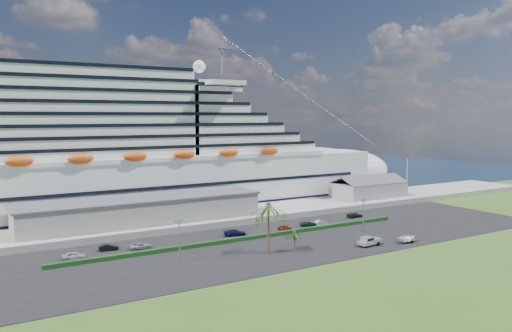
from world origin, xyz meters
TOP-DOWN VIEW (x-y plane):
  - ground at (0.00, 0.00)m, footprint 420.00×420.00m
  - asphalt_lot at (0.00, 11.00)m, footprint 140.00×38.00m
  - wharf at (0.00, 40.00)m, footprint 240.00×20.00m
  - water at (0.00, 130.00)m, footprint 420.00×160.00m
  - cruise_ship at (-21.53, 64.00)m, footprint 191.00×38.00m
  - terminal_building at (-25.00, 40.00)m, footprint 61.00×15.00m
  - port_shed at (52.00, 40.00)m, footprint 24.00×12.31m
  - flagpole at (70.04, 40.00)m, footprint 1.08×0.16m
  - hedge at (-8.00, 16.00)m, footprint 88.00×1.10m
  - lamp_post_left at (-28.00, 8.00)m, footprint 1.60×0.35m
  - lamp_post_right at (20.00, 8.00)m, footprint 1.60×0.35m
  - palm_tall at (-10.00, 4.00)m, footprint 8.82×8.82m
  - palm_short at (-4.50, 2.50)m, footprint 3.53×3.53m
  - parked_car_0 at (-45.53, 19.91)m, footprint 4.89×2.67m
  - parked_car_1 at (-37.90, 23.22)m, footprint 4.33×2.24m
  - parked_car_2 at (-31.64, 21.01)m, footprint 4.74×2.35m
  - parked_car_3 at (-8.64, 21.04)m, footprint 5.74×3.30m
  - parked_car_4 at (4.92, 19.83)m, footprint 3.76×1.53m
  - parked_car_5 at (16.07, 19.69)m, footprint 4.30×1.93m
  - parked_car_6 at (12.62, 20.21)m, footprint 4.82×2.97m
  - parked_car_7 at (30.48, 22.75)m, footprint 4.89×2.06m
  - pickup_truck at (12.30, -2.22)m, footprint 5.94×2.67m
  - boat_trailer at (21.75, -4.61)m, footprint 5.68×3.75m

SIDE VIEW (x-z plane):
  - ground at x=0.00m, z-range 0.00..0.00m
  - water at x=0.00m, z-range 0.00..0.02m
  - asphalt_lot at x=0.00m, z-range 0.00..0.12m
  - hedge at x=-8.00m, z-range 0.12..1.02m
  - parked_car_6 at x=12.62m, z-range 0.12..1.37m
  - parked_car_4 at x=4.92m, z-range 0.12..1.40m
  - parked_car_2 at x=-31.64m, z-range 0.12..1.41m
  - parked_car_1 at x=-37.90m, z-range 0.12..1.48m
  - parked_car_5 at x=16.07m, z-range 0.12..1.49m
  - parked_car_7 at x=30.48m, z-range 0.12..1.53m
  - wharf at x=0.00m, z-range 0.00..1.80m
  - parked_car_3 at x=-8.64m, z-range 0.12..1.68m
  - parked_car_0 at x=-45.53m, z-range 0.12..1.70m
  - boat_trailer at x=21.75m, z-range 0.38..2.01m
  - pickup_truck at x=12.30m, z-range 0.22..2.25m
  - palm_short at x=-4.50m, z-range 1.38..5.95m
  - port_shed at x=52.00m, z-range 0.71..8.08m
  - terminal_building at x=-25.00m, z-range 1.86..8.16m
  - lamp_post_left at x=-28.00m, z-range 1.21..9.48m
  - lamp_post_right at x=20.00m, z-range 1.21..9.48m
  - flagpole at x=70.04m, z-range 2.27..14.27m
  - palm_tall at x=-10.00m, z-range 3.64..14.77m
  - cruise_ship at x=-21.53m, z-range -10.31..43.69m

